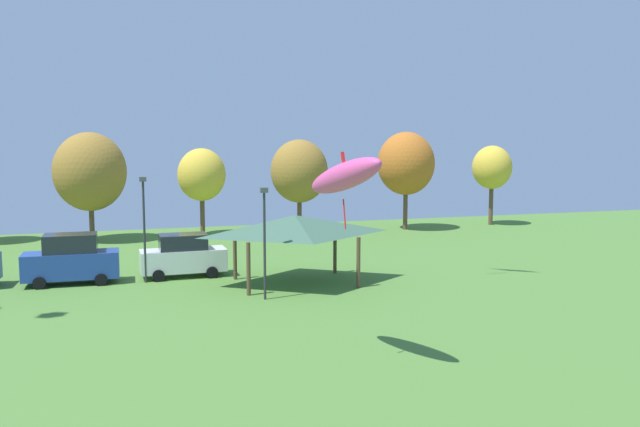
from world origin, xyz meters
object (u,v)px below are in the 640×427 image
object	(u,v)px
light_post_0	(264,236)
treeline_tree_4	(299,171)
kite_flying_2	(345,176)
park_pavilion	(295,225)
treeline_tree_5	(406,164)
parked_car_second_from_left	(71,260)
treeline_tree_3	(202,175)
parked_car_third_from_left	(183,256)
light_post_1	(144,223)
treeline_tree_6	(492,168)
treeline_tree_2	(90,172)

from	to	relation	value
light_post_0	treeline_tree_4	distance (m)	22.50
kite_flying_2	park_pavilion	size ratio (longest dim) A/B	0.57
kite_flying_2	treeline_tree_4	world-z (taller)	treeline_tree_4
kite_flying_2	treeline_tree_5	xyz separation A→B (m)	(15.43, 29.47, -1.00)
parked_car_second_from_left	treeline_tree_3	distance (m)	17.94
kite_flying_2	treeline_tree_4	distance (m)	31.56
treeline_tree_4	kite_flying_2	bearing A→B (deg)	-102.47
kite_flying_2	treeline_tree_3	bearing A→B (deg)	91.58
park_pavilion	parked_car_second_from_left	bearing A→B (deg)	163.70
light_post_0	parked_car_third_from_left	bearing A→B (deg)	116.68
parked_car_third_from_left	parked_car_second_from_left	bearing A→B (deg)	179.96
light_post_1	parked_car_second_from_left	bearing A→B (deg)	168.56
treeline_tree_6	treeline_tree_3	bearing A→B (deg)	177.31
treeline_tree_3	treeline_tree_4	bearing A→B (deg)	-2.54
parked_car_second_from_left	light_post_0	size ratio (longest dim) A/B	0.91
treeline_tree_5	treeline_tree_4	bearing A→B (deg)	171.42
treeline_tree_3	treeline_tree_5	bearing A→B (deg)	-5.76
treeline_tree_2	treeline_tree_5	xyz separation A→B (m)	(24.38, -1.02, 0.32)
parked_car_second_from_left	treeline_tree_3	bearing A→B (deg)	61.48
treeline_tree_6	treeline_tree_2	bearing A→B (deg)	179.06
kite_flying_2	light_post_0	bearing A→B (deg)	93.78
treeline_tree_4	treeline_tree_5	xyz separation A→B (m)	(8.63, -1.30, 0.55)
kite_flying_2	light_post_0	world-z (taller)	kite_flying_2
treeline_tree_3	park_pavilion	bearing A→B (deg)	-82.45
treeline_tree_6	treeline_tree_4	bearing A→B (deg)	177.24
treeline_tree_5	parked_car_second_from_left	bearing A→B (deg)	-151.31
treeline_tree_4	treeline_tree_5	distance (m)	8.74
treeline_tree_2	parked_car_third_from_left	bearing A→B (deg)	-70.57
parked_car_second_from_left	light_post_1	bearing A→B (deg)	-10.36
treeline_tree_4	treeline_tree_6	distance (m)	16.87
light_post_1	kite_flying_2	bearing A→B (deg)	-68.73
treeline_tree_6	light_post_1	bearing A→B (deg)	-153.19
light_post_0	light_post_1	xyz separation A→B (m)	(-5.22, 5.44, 0.14)
park_pavilion	treeline_tree_3	distance (m)	18.81
treeline_tree_3	treeline_tree_4	distance (m)	7.67
light_post_0	treeline_tree_4	world-z (taller)	treeline_tree_4
treeline_tree_4	treeline_tree_5	bearing A→B (deg)	-8.58
light_post_0	treeline_tree_5	world-z (taller)	treeline_tree_5
kite_flying_2	treeline_tree_5	distance (m)	33.28
treeline_tree_4	parked_car_second_from_left	bearing A→B (deg)	-137.54
light_post_1	treeline_tree_5	bearing A→B (deg)	34.12
light_post_1	treeline_tree_3	world-z (taller)	treeline_tree_3
treeline_tree_3	treeline_tree_5	distance (m)	16.39
parked_car_second_from_left	kite_flying_2	bearing A→B (deg)	-57.73
park_pavilion	light_post_1	bearing A→B (deg)	161.38
treeline_tree_5	kite_flying_2	bearing A→B (deg)	-117.63
treeline_tree_2	parked_car_second_from_left	bearing A→B (deg)	-92.39
kite_flying_2	light_post_1	size ratio (longest dim) A/B	0.75
treeline_tree_4	park_pavilion	bearing A→B (deg)	-105.91
light_post_0	treeline_tree_4	xyz separation A→B (m)	(7.44, 21.16, 1.79)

